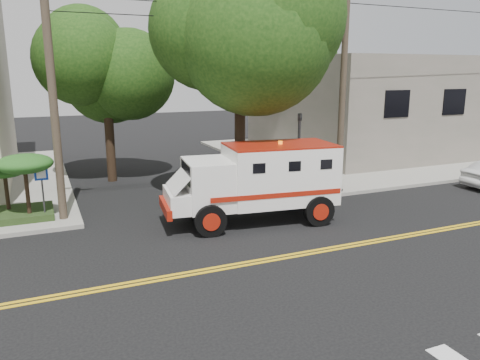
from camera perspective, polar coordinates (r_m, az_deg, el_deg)
name	(u,v)px	position (r m, az deg, el deg)	size (l,w,h in m)	color
ground	(281,258)	(13.81, 5.07, -9.41)	(100.00, 100.00, 0.00)	black
sidewalk_ne	(364,152)	(31.98, 14.92, 3.28)	(17.00, 17.00, 0.15)	gray
building_right	(381,104)	(32.96, 16.77, 8.84)	(14.00, 12.00, 6.00)	#6A675B
utility_pole_left	(53,95)	(17.21, -21.87, 9.59)	(0.28, 0.28, 9.00)	#382D23
utility_pole_right	(343,90)	(21.40, 12.41, 10.71)	(0.28, 0.28, 9.00)	#382D23
tree_main	(253,21)	(19.28, 1.61, 18.81)	(6.08, 5.70, 9.85)	black
tree_left	(113,62)	(23.24, -15.26, 13.76)	(4.48, 4.20, 7.70)	black
tree_right	(288,58)	(30.86, 5.86, 14.54)	(4.80, 4.50, 8.20)	black
traffic_signal	(299,146)	(19.75, 7.18, 4.10)	(0.15, 0.18, 3.60)	#3F3F42
accessibility_sign	(42,186)	(17.79, -22.96, -0.66)	(0.45, 0.10, 2.02)	#3F3F42
palm_planter	(3,179)	(18.22, -26.94, 0.16)	(3.52, 2.63, 2.36)	#1E3314
armored_truck	(259,178)	(16.58, 2.31, 0.20)	(6.32, 3.06, 2.78)	white
pedestrian_a	(336,170)	(20.85, 11.57, 1.21)	(0.68, 0.44, 1.86)	gray
pedestrian_b	(333,169)	(20.77, 11.28, 1.29)	(0.94, 0.73, 1.94)	gray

